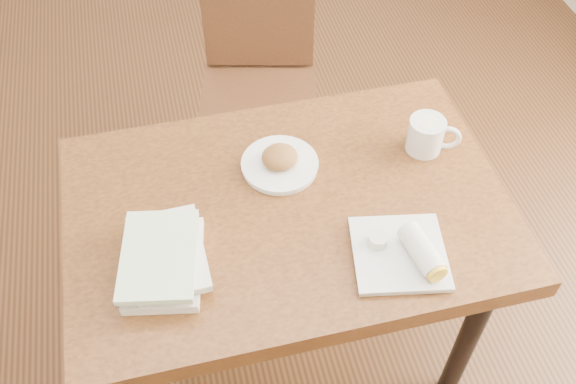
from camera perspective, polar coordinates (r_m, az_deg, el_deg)
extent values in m
cube|color=#472814|center=(2.30, 0.00, -13.16)|extent=(4.00, 5.00, 0.01)
cube|color=brown|center=(1.69, 0.00, -1.77)|extent=(1.14, 0.77, 0.06)
cylinder|color=black|center=(1.98, 15.76, -12.27)|extent=(0.06, 0.06, 0.69)
cylinder|color=black|center=(2.15, -14.21, -4.54)|extent=(0.06, 0.06, 0.69)
cylinder|color=black|center=(2.26, 9.99, -0.02)|extent=(0.06, 0.06, 0.69)
cylinder|color=#482714|center=(2.66, 1.60, 6.58)|extent=(0.04, 0.04, 0.45)
cylinder|color=#482714|center=(2.68, -6.17, 6.57)|extent=(0.04, 0.04, 0.45)
cylinder|color=#482714|center=(2.41, 1.72, 0.75)|extent=(0.04, 0.04, 0.45)
cylinder|color=#482714|center=(2.43, -6.81, 0.78)|extent=(0.04, 0.04, 0.45)
cube|color=#482714|center=(2.37, -2.62, 7.98)|extent=(0.51, 0.51, 0.04)
cube|color=#482714|center=(2.36, -2.68, 15.79)|extent=(0.40, 0.14, 0.45)
cylinder|color=white|center=(1.75, -0.73, 2.37)|extent=(0.21, 0.21, 0.01)
cylinder|color=white|center=(1.74, -0.74, 2.58)|extent=(0.21, 0.21, 0.01)
ellipsoid|color=#B27538|center=(1.72, -0.74, 3.13)|extent=(0.13, 0.12, 0.05)
cylinder|color=white|center=(1.81, 12.12, 4.98)|extent=(0.10, 0.10, 0.10)
torus|color=white|center=(1.81, 13.93, 4.71)|extent=(0.08, 0.05, 0.08)
cylinder|color=tan|center=(1.77, 12.36, 6.03)|extent=(0.09, 0.09, 0.01)
cylinder|color=#F2E5CC|center=(1.77, 12.38, 6.11)|extent=(0.06, 0.06, 0.00)
cube|color=white|center=(1.58, 9.82, -5.49)|extent=(0.26, 0.26, 0.01)
cube|color=white|center=(1.58, 9.86, -5.30)|extent=(0.26, 0.26, 0.01)
cylinder|color=white|center=(1.55, 11.78, -5.08)|extent=(0.08, 0.14, 0.06)
cylinder|color=yellow|center=(1.52, 13.06, -7.00)|extent=(0.05, 0.03, 0.05)
cylinder|color=silver|center=(1.57, 7.98, -4.24)|extent=(0.05, 0.05, 0.03)
cylinder|color=red|center=(1.56, 8.02, -4.02)|extent=(0.04, 0.04, 0.01)
cube|color=white|center=(1.56, -10.95, -6.32)|extent=(0.22, 0.29, 0.03)
cube|color=silver|center=(1.55, -10.63, -5.37)|extent=(0.18, 0.25, 0.02)
cube|color=#A0E397|center=(1.52, -11.43, -5.54)|extent=(0.22, 0.28, 0.02)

